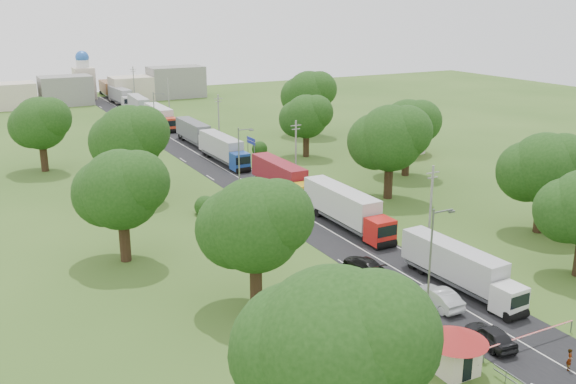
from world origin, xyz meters
TOP-DOWN VIEW (x-y plane):
  - ground at (0.00, 0.00)m, footprint 260.00×260.00m
  - road at (0.00, 20.00)m, footprint 8.00×200.00m
  - boom_barrier at (-1.36, -25.00)m, footprint 9.22×0.35m
  - guard_booth at (-7.20, -25.00)m, footprint 4.40×4.40m
  - info_sign at (5.20, 35.00)m, footprint 0.12×3.10m
  - pole_1 at (5.50, -7.00)m, footprint 1.60×0.24m
  - pole_2 at (5.50, 21.00)m, footprint 1.60×0.24m
  - pole_3 at (5.50, 49.00)m, footprint 1.60×0.24m
  - pole_4 at (5.50, 77.00)m, footprint 1.60×0.24m
  - pole_5 at (5.50, 105.00)m, footprint 1.60×0.24m
  - lamp_0 at (-5.35, -20.00)m, footprint 2.03×0.22m
  - lamp_1 at (-5.35, 15.00)m, footprint 2.03×0.22m
  - lamp_2 at (-5.35, 50.00)m, footprint 2.03×0.22m
  - tree_3 at (19.99, -7.84)m, footprint 8.80×8.80m
  - tree_4 at (12.99, 10.17)m, footprint 9.60×9.60m
  - tree_5 at (21.99, 18.16)m, footprint 8.80×8.80m
  - tree_6 at (14.99, 35.14)m, footprint 8.00×8.00m
  - tree_7 at (23.99, 50.17)m, footprint 9.60×9.60m
  - tree_9 at (-20.01, -29.83)m, footprint 9.60×9.60m
  - tree_10 at (-15.01, -9.84)m, footprint 8.80×8.80m
  - tree_11 at (-22.01, 5.16)m, footprint 8.80×8.80m
  - tree_12 at (-16.01, 25.17)m, footprint 9.60×9.60m
  - tree_13 at (-24.01, 45.16)m, footprint 8.80×8.80m
  - house_cream at (30.00, 30.00)m, footprint 10.08×10.08m
  - distant_town at (0.68, 110.00)m, footprint 52.00×8.00m
  - church at (-4.00, 118.00)m, footprint 5.00×5.00m
  - truck_0 at (2.29, -14.96)m, footprint 2.82×13.53m
  - truck_1 at (2.24, 3.26)m, footprint 2.64×15.18m
  - truck_2 at (2.21, 18.65)m, footprint 2.52×14.39m
  - truck_3 at (1.60, 37.54)m, footprint 2.73×14.83m
  - truck_4 at (2.20, 52.18)m, footprint 2.46×14.32m
  - truck_5 at (1.71, 71.11)m, footprint 2.57×14.73m
  - truck_6 at (1.90, 87.19)m, footprint 3.04×14.45m
  - truck_7 at (1.77, 103.46)m, footprint 3.22×14.68m
  - truck_8 at (2.29, 120.23)m, footprint 2.86×13.83m
  - car_lane_front at (-2.36, -23.50)m, footprint 2.22×4.62m
  - car_lane_mid at (-1.62, -16.83)m, footprint 1.81×4.97m
  - car_lane_rear at (-3.00, -7.99)m, footprint 2.24×4.89m
  - car_verge_near at (5.50, 13.21)m, footprint 3.16×6.11m
  - car_verge_far at (5.50, 30.20)m, footprint 1.80×4.31m
  - pedestrian_near at (-0.01, -28.50)m, footprint 0.68×0.65m
  - pedestrian_booth at (-6.50, -26.00)m, footprint 1.06×1.09m

SIDE VIEW (x-z plane):
  - ground at x=0.00m, z-range 0.00..0.00m
  - road at x=0.00m, z-range -0.02..0.02m
  - car_lane_rear at x=-3.00m, z-range 0.00..1.38m
  - car_verge_far at x=5.50m, z-range 0.00..1.46m
  - car_lane_front at x=-2.36m, z-range 0.00..1.52m
  - pedestrian_near at x=-0.01m, z-range 0.00..1.56m
  - car_lane_mid at x=-1.62m, z-range 0.00..1.63m
  - car_verge_near at x=5.50m, z-range 0.00..1.65m
  - pedestrian_booth at x=-6.50m, z-range 0.00..1.77m
  - boom_barrier at x=-1.36m, z-range 0.30..1.48m
  - truck_0 at x=2.29m, z-range 0.11..3.85m
  - truck_8 at x=2.29m, z-range 0.12..3.94m
  - truck_4 at x=2.20m, z-range 0.12..4.09m
  - truck_2 at x=2.21m, z-range 0.12..4.11m
  - truck_6 at x=1.90m, z-range 0.12..4.11m
  - truck_7 at x=1.77m, z-range 0.12..4.18m
  - guard_booth at x=-7.20m, z-range 0.44..3.89m
  - truck_5 at x=1.71m, z-range 0.12..4.21m
  - truck_3 at x=1.60m, z-range 0.13..4.23m
  - truck_1 at x=2.24m, z-range 0.13..4.34m
  - info_sign at x=5.20m, z-range 0.95..5.05m
  - distant_town at x=0.68m, z-range -0.51..7.49m
  - house_cream at x=30.00m, z-range 0.74..6.54m
  - pole_1 at x=5.50m, z-range 0.18..9.18m
  - pole_2 at x=5.50m, z-range 0.18..9.18m
  - pole_3 at x=5.50m, z-range 0.18..9.18m
  - pole_4 at x=5.50m, z-range 0.18..9.18m
  - pole_5 at x=5.50m, z-range 0.18..9.18m
  - church at x=-4.00m, z-range -0.76..11.54m
  - lamp_0 at x=-5.35m, z-range 0.55..10.55m
  - lamp_1 at x=-5.35m, z-range 0.55..10.55m
  - lamp_2 at x=-5.35m, z-range 0.55..10.55m
  - tree_6 at x=14.99m, z-range 1.55..11.65m
  - tree_3 at x=19.99m, z-range 1.69..12.76m
  - tree_5 at x=21.99m, z-range 1.69..12.76m
  - tree_10 at x=-15.01m, z-range 1.69..12.76m
  - tree_11 at x=-22.01m, z-range 1.69..12.76m
  - tree_13 at x=-24.01m, z-range 1.69..12.76m
  - tree_4 at x=12.99m, z-range 1.83..13.88m
  - tree_7 at x=23.99m, z-range 1.83..13.88m
  - tree_9 at x=-20.01m, z-range 1.83..13.88m
  - tree_12 at x=-16.01m, z-range 1.83..13.88m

